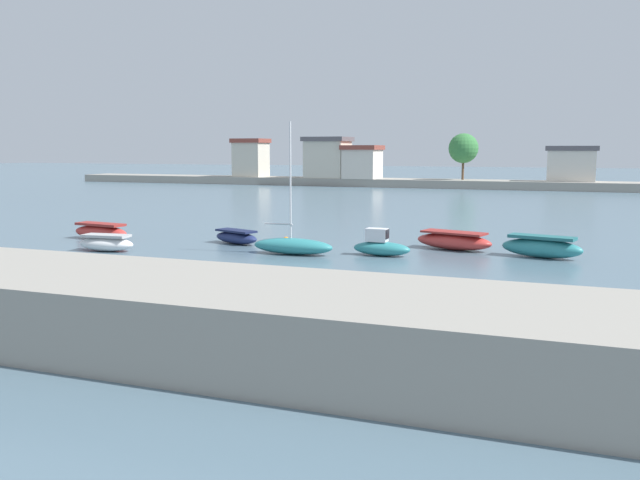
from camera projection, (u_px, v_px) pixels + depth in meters
ground_plane at (110, 283)px, 29.15m from camera, size 400.00×400.00×0.00m
moored_boat_0 at (101, 232)px, 43.22m from camera, size 4.52×1.87×1.06m
moored_boat_1 at (106, 243)px, 38.21m from camera, size 3.50×1.60×0.97m
moored_boat_2 at (236, 237)px, 41.20m from camera, size 3.64×2.31×0.87m
moored_boat_3 at (293, 246)px, 37.06m from camera, size 4.71×1.48×7.35m
moored_boat_4 at (381, 246)px, 36.59m from camera, size 3.27×1.30×1.51m
moored_boat_5 at (454, 241)px, 38.80m from camera, size 4.92×2.81×1.06m
moored_boat_6 at (542, 247)px, 35.90m from camera, size 4.52×2.27×1.20m
mooring_buoy_1 at (286, 240)px, 41.55m from camera, size 0.40×0.40×0.40m
distant_shoreline at (419, 172)px, 102.19m from camera, size 127.69×6.79×8.20m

